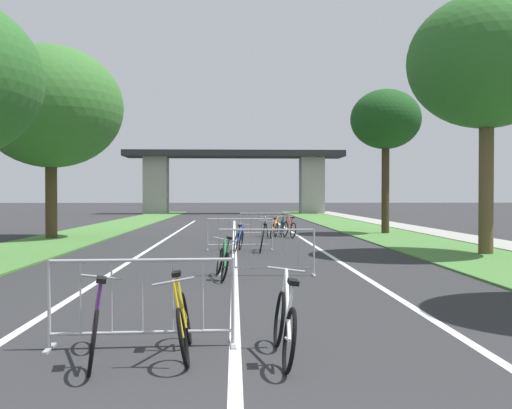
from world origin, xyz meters
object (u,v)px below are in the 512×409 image
at_px(crowd_barrier_fourth, 265,225).
at_px(bicycle_silver_2, 267,229).
at_px(bicycle_orange_0, 274,229).
at_px(bicycle_black_5, 262,240).
at_px(crowd_barrier_nearest, 142,304).
at_px(crowd_barrier_third, 240,234).
at_px(tree_right_oak_mid, 487,62).
at_px(tree_right_maple_mid, 386,120).
at_px(bicycle_blue_6, 239,240).
at_px(bicycle_teal_4, 282,227).
at_px(bicycle_yellow_8, 184,323).
at_px(bicycle_green_9, 223,262).
at_px(crowd_barrier_second, 266,252).
at_px(bicycle_purple_1, 95,327).
at_px(bicycle_red_3, 289,229).
at_px(bicycle_white_7, 284,325).
at_px(tree_left_oak_near, 51,107).

relative_size(crowd_barrier_fourth, bicycle_silver_2, 1.37).
distance_m(bicycle_orange_0, bicycle_black_5, 6.13).
xyz_separation_m(crowd_barrier_nearest, crowd_barrier_third, (1.27, 12.26, 0.00)).
bearing_deg(tree_right_oak_mid, tree_right_maple_mid, 93.05).
xyz_separation_m(crowd_barrier_third, crowd_barrier_fourth, (1.13, 6.13, 0.00)).
distance_m(crowd_barrier_nearest, bicycle_blue_6, 11.74).
relative_size(tree_right_maple_mid, bicycle_teal_4, 3.88).
bearing_deg(bicycle_teal_4, bicycle_yellow_8, 83.26).
bearing_deg(crowd_barrier_fourth, bicycle_green_9, -97.03).
xyz_separation_m(crowd_barrier_second, bicycle_purple_1, (-2.22, -6.69, -0.14)).
bearing_deg(bicycle_orange_0, bicycle_teal_4, 84.74).
bearing_deg(bicycle_blue_6, bicycle_red_3, 79.91).
bearing_deg(tree_right_maple_mid, bicycle_purple_1, -112.57).
height_order(bicycle_red_3, bicycle_blue_6, bicycle_red_3).
bearing_deg(bicycle_silver_2, crowd_barrier_third, -97.03).
xyz_separation_m(tree_right_maple_mid, bicycle_yellow_8, (-7.64, -20.43, -4.96)).
relative_size(bicycle_white_7, bicycle_yellow_8, 1.05).
xyz_separation_m(bicycle_red_3, bicycle_white_7, (-1.82, -18.57, 0.00)).
distance_m(crowd_barrier_fourth, bicycle_red_3, 1.12).
height_order(crowd_barrier_nearest, bicycle_silver_2, crowd_barrier_nearest).
bearing_deg(crowd_barrier_nearest, crowd_barrier_second, 73.63).
distance_m(crowd_barrier_fourth, bicycle_yellow_8, 18.84).
bearing_deg(bicycle_purple_1, bicycle_yellow_8, 0.10).
bearing_deg(crowd_barrier_second, bicycle_white_7, -91.49).
height_order(tree_left_oak_near, crowd_barrier_nearest, tree_left_oak_near).
height_order(crowd_barrier_second, bicycle_green_9, crowd_barrier_second).
height_order(tree_right_oak_mid, bicycle_red_3, tree_right_oak_mid).
height_order(tree_right_oak_mid, bicycle_white_7, tree_right_oak_mid).
bearing_deg(bicycle_red_3, tree_left_oak_near, 168.89).
xyz_separation_m(bicycle_red_3, bicycle_yellow_8, (-2.93, -18.37, -0.01)).
bearing_deg(bicycle_black_5, tree_right_oak_mid, -8.05).
bearing_deg(bicycle_purple_1, tree_left_oak_near, 96.34).
xyz_separation_m(bicycle_silver_2, bicycle_blue_6, (-1.28, -7.09, 0.03)).
bearing_deg(tree_left_oak_near, crowd_barrier_second, -53.89).
bearing_deg(bicycle_silver_2, bicycle_purple_1, -94.83).
bearing_deg(crowd_barrier_nearest, bicycle_teal_4, 80.43).
bearing_deg(crowd_barrier_fourth, crowd_barrier_third, -100.49).
relative_size(tree_left_oak_near, crowd_barrier_fourth, 3.61).
xyz_separation_m(tree_left_oak_near, bicycle_teal_4, (9.71, 1.47, -5.08)).
relative_size(bicycle_silver_2, bicycle_green_9, 0.97).
bearing_deg(tree_right_oak_mid, bicycle_green_9, -149.11).
distance_m(bicycle_red_3, bicycle_teal_4, 1.00).
height_order(tree_right_oak_mid, bicycle_green_9, tree_right_oak_mid).
height_order(crowd_barrier_second, bicycle_black_5, crowd_barrier_second).
bearing_deg(bicycle_silver_2, bicycle_blue_6, -96.47).
height_order(crowd_barrier_second, bicycle_blue_6, crowd_barrier_second).
height_order(crowd_barrier_third, bicycle_yellow_8, crowd_barrier_third).
xyz_separation_m(crowd_barrier_third, bicycle_yellow_8, (-0.75, -12.61, -0.15)).
height_order(tree_right_maple_mid, bicycle_red_3, tree_right_maple_mid).
distance_m(bicycle_purple_1, bicycle_silver_2, 19.55).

